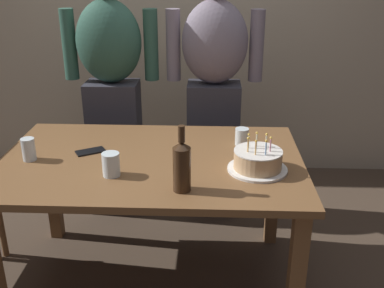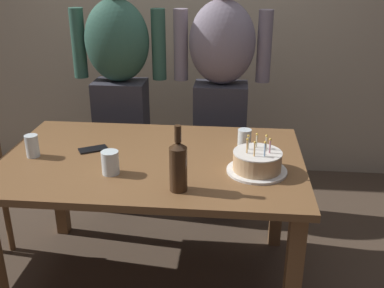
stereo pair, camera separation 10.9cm
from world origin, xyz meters
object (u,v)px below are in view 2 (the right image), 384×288
wine_bottle (178,165)px  person_woman_cardigan (221,91)px  birthday_cake (257,162)px  water_glass_near (244,138)px  cell_phone (93,149)px  person_man_bearded (120,88)px  water_glass_side (32,146)px  water_glass_far (110,163)px

wine_bottle → person_woman_cardigan: 1.12m
birthday_cake → water_glass_near: birthday_cake is taller
water_glass_near → cell_phone: (-0.78, -0.14, -0.04)m
water_glass_near → birthday_cake: bearing=-80.1°
birthday_cake → wine_bottle: wine_bottle is taller
person_man_bearded → water_glass_side: bearing=73.5°
water_glass_far → person_woman_cardigan: size_ratio=0.07×
birthday_cake → cell_phone: size_ratio=1.95×
wine_bottle → person_woman_cardigan: (0.14, 1.11, 0.02)m
wine_bottle → person_woman_cardigan: size_ratio=0.18×
water_glass_near → person_man_bearded: 1.00m
water_glass_near → water_glass_far: 0.73m
water_glass_side → cell_phone: bearing=21.6°
water_glass_far → cell_phone: water_glass_far is taller
water_glass_far → water_glass_side: 0.46m
cell_phone → person_woman_cardigan: size_ratio=0.09×
water_glass_side → cell_phone: size_ratio=0.78×
wine_bottle → water_glass_near: bearing=61.5°
person_man_bearded → person_woman_cardigan: size_ratio=1.00×
water_glass_side → person_man_bearded: size_ratio=0.07×
water_glass_side → birthday_cake: bearing=-3.6°
wine_bottle → person_woman_cardigan: bearing=82.9°
water_glass_far → water_glass_side: (-0.44, 0.15, 0.00)m
water_glass_far → person_woman_cardigan: bearing=64.4°
water_glass_side → cell_phone: water_glass_side is taller
cell_phone → water_glass_near: bearing=-20.2°
water_glass_side → person_woman_cardigan: (0.91, 0.83, 0.08)m
person_man_bearded → person_woman_cardigan: (0.66, 0.00, 0.00)m
cell_phone → wine_bottle: bearing=-68.2°
cell_phone → person_woman_cardigan: person_woman_cardigan is taller
water_glass_near → person_woman_cardigan: (-0.15, 0.58, 0.09)m
wine_bottle → person_man_bearded: bearing=115.3°
water_glass_far → person_man_bearded: 1.00m
cell_phone → water_glass_side: bearing=171.6°
wine_bottle → cell_phone: (-0.50, 0.39, -0.11)m
water_glass_near → water_glass_far: (-0.62, -0.40, 0.01)m
person_woman_cardigan → person_man_bearded: bearing=0.0°
wine_bottle → person_man_bearded: person_man_bearded is taller
water_glass_side → wine_bottle: (0.77, -0.28, 0.06)m
water_glass_far → wine_bottle: bearing=-21.3°
wine_bottle → birthday_cake: bearing=31.8°
wine_bottle → person_man_bearded: size_ratio=0.18×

